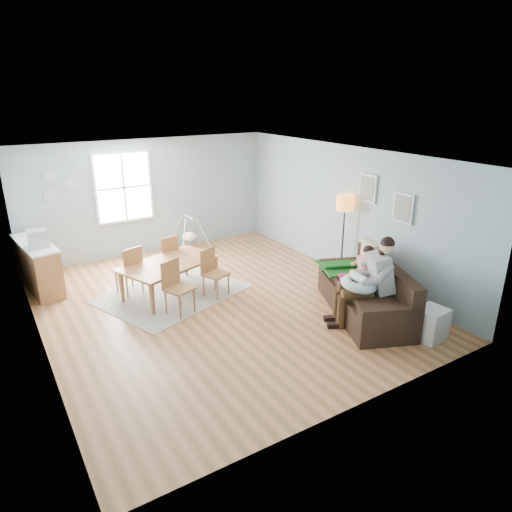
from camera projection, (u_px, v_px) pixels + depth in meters
room at (215, 173)px, 7.63m from camera, size 8.40×9.40×3.90m
window at (124, 187)px, 10.37m from camera, size 1.32×0.08×1.62m
pictures at (385, 198)px, 8.46m from camera, size 0.05×1.34×0.74m
wall_plates at (57, 186)px, 9.62m from camera, size 0.67×0.02×0.66m
sofa at (368, 296)px, 7.99m from camera, size 1.82×2.52×0.94m
green_throw at (349, 267)px, 8.61m from camera, size 1.29×1.18×0.04m
beige_pillow at (370, 256)px, 8.41m from camera, size 0.35×0.57×0.55m
father at (370, 278)px, 7.50m from camera, size 1.15×0.86×1.53m
nursing_pillow at (359, 284)px, 7.51m from camera, size 0.81×0.80×0.24m
infant at (358, 277)px, 7.51m from camera, size 0.19×0.43×0.16m
toddler at (361, 267)px, 8.02m from camera, size 0.66×0.52×0.97m
floor_lamp at (345, 210)px, 9.20m from camera, size 0.35×0.35×1.76m
storage_cube at (430, 324)px, 7.20m from camera, size 0.50×0.45×0.51m
rug at (173, 293)px, 8.88m from camera, size 3.08×2.71×0.01m
dining_table at (172, 278)px, 8.77m from camera, size 2.09×1.62×0.65m
chair_sw at (175, 283)px, 7.98m from camera, size 0.56×0.56×0.96m
chair_se at (212, 269)px, 8.66m from camera, size 0.55×0.55×0.92m
chair_nw at (130, 267)px, 8.72m from camera, size 0.54×0.54×0.95m
chair_ne at (167, 255)px, 9.40m from camera, size 0.52×0.52×0.94m
counter at (38, 265)px, 8.96m from camera, size 0.72×1.78×0.97m
monitor at (38, 238)px, 8.51m from camera, size 0.35×0.33×0.33m
baby_swing at (190, 236)px, 11.10m from camera, size 0.88×0.89×0.87m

